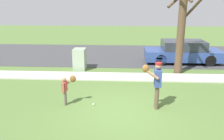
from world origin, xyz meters
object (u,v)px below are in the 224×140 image
(street_tree_near, at_px, (182,21))
(utility_cabinet, at_px, (80,59))
(parked_wagon_blue, at_px, (183,52))
(person_adult, at_px, (156,80))
(baseball, at_px, (93,104))
(person_child, at_px, (67,86))

(street_tree_near, bearing_deg, utility_cabinet, 175.50)
(street_tree_near, xyz_separation_m, parked_wagon_blue, (0.73, 2.22, -2.04))
(person_adult, relative_size, baseball, 22.47)
(utility_cabinet, relative_size, parked_wagon_blue, 0.26)
(street_tree_near, bearing_deg, baseball, -133.55)
(person_child, bearing_deg, street_tree_near, 41.38)
(utility_cabinet, distance_m, parked_wagon_blue, 6.22)
(person_adult, relative_size, person_child, 1.53)
(utility_cabinet, distance_m, street_tree_near, 5.65)
(person_adult, height_order, person_child, person_adult)
(utility_cabinet, bearing_deg, street_tree_near, -4.50)
(baseball, distance_m, utility_cabinet, 4.72)
(baseball, height_order, street_tree_near, street_tree_near)
(utility_cabinet, bearing_deg, person_child, -84.96)
(person_child, xyz_separation_m, street_tree_near, (4.83, 4.05, 2.00))
(person_child, bearing_deg, parked_wagon_blue, 49.86)
(street_tree_near, relative_size, parked_wagon_blue, 1.13)
(baseball, relative_size, utility_cabinet, 0.06)
(person_adult, distance_m, baseball, 2.42)
(parked_wagon_blue, bearing_deg, street_tree_near, 71.84)
(baseball, distance_m, street_tree_near, 6.22)
(baseball, bearing_deg, parked_wagon_blue, 53.83)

